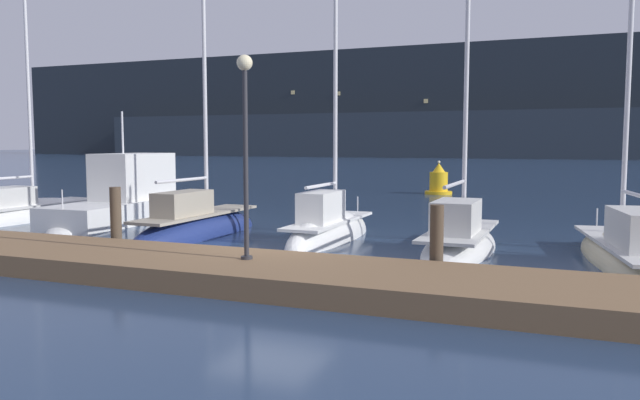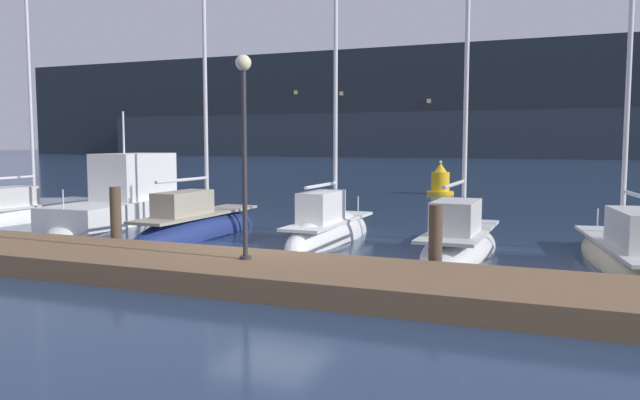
{
  "view_description": "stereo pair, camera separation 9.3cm",
  "coord_description": "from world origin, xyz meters",
  "px_view_note": "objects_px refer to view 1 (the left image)",
  "views": [
    {
      "loc": [
        6.52,
        -13.21,
        2.82
      ],
      "look_at": [
        0.0,
        3.15,
        1.2
      ],
      "focal_mm": 35.0,
      "sensor_mm": 36.0,
      "label": 1
    },
    {
      "loc": [
        6.6,
        -13.18,
        2.82
      ],
      "look_at": [
        0.0,
        3.15,
        1.2
      ],
      "focal_mm": 35.0,
      "sensor_mm": 36.0,
      "label": 2
    }
  ],
  "objects_px": {
    "sailboat_berth_4": "(329,235)",
    "dock_lamppost": "(245,124)",
    "channel_buoy": "(439,182)",
    "sailboat_berth_3": "(197,232)",
    "sailboat_berth_1": "(18,217)",
    "sailboat_berth_6": "(628,258)",
    "motorboat_berth_2": "(125,208)",
    "sailboat_berth_5": "(460,245)"
  },
  "relations": [
    {
      "from": "sailboat_berth_1",
      "to": "sailboat_berth_3",
      "type": "relative_size",
      "value": 1.29
    },
    {
      "from": "sailboat_berth_3",
      "to": "motorboat_berth_2",
      "type": "bearing_deg",
      "value": 154.19
    },
    {
      "from": "sailboat_berth_1",
      "to": "dock_lamppost",
      "type": "bearing_deg",
      "value": -24.48
    },
    {
      "from": "sailboat_berth_6",
      "to": "channel_buoy",
      "type": "relative_size",
      "value": 5.02
    },
    {
      "from": "sailboat_berth_4",
      "to": "sailboat_berth_5",
      "type": "xyz_separation_m",
      "value": [
        3.83,
        -0.51,
        0.03
      ]
    },
    {
      "from": "sailboat_berth_6",
      "to": "dock_lamppost",
      "type": "distance_m",
      "value": 9.29
    },
    {
      "from": "sailboat_berth_1",
      "to": "sailboat_berth_6",
      "type": "xyz_separation_m",
      "value": [
        19.87,
        -0.97,
        0.04
      ]
    },
    {
      "from": "sailboat_berth_3",
      "to": "dock_lamppost",
      "type": "bearing_deg",
      "value": -48.14
    },
    {
      "from": "channel_buoy",
      "to": "dock_lamppost",
      "type": "height_order",
      "value": "dock_lamppost"
    },
    {
      "from": "sailboat_berth_1",
      "to": "sailboat_berth_5",
      "type": "relative_size",
      "value": 1.51
    },
    {
      "from": "motorboat_berth_2",
      "to": "sailboat_berth_4",
      "type": "xyz_separation_m",
      "value": [
        8.31,
        -1.27,
        -0.35
      ]
    },
    {
      "from": "dock_lamppost",
      "to": "sailboat_berth_3",
      "type": "bearing_deg",
      "value": 131.86
    },
    {
      "from": "sailboat_berth_5",
      "to": "sailboat_berth_6",
      "type": "xyz_separation_m",
      "value": [
        3.91,
        -0.4,
        -0.01
      ]
    },
    {
      "from": "channel_buoy",
      "to": "dock_lamppost",
      "type": "xyz_separation_m",
      "value": [
        0.55,
        -23.13,
        2.52
      ]
    },
    {
      "from": "sailboat_berth_4",
      "to": "channel_buoy",
      "type": "relative_size",
      "value": 4.58
    },
    {
      "from": "sailboat_berth_3",
      "to": "sailboat_berth_1",
      "type": "bearing_deg",
      "value": 173.73
    },
    {
      "from": "channel_buoy",
      "to": "sailboat_berth_4",
      "type": "bearing_deg",
      "value": -89.29
    },
    {
      "from": "sailboat_berth_3",
      "to": "sailboat_berth_5",
      "type": "xyz_separation_m",
      "value": [
        7.78,
        0.33,
        0.03
      ]
    },
    {
      "from": "motorboat_berth_2",
      "to": "dock_lamppost",
      "type": "height_order",
      "value": "dock_lamppost"
    },
    {
      "from": "motorboat_berth_2",
      "to": "sailboat_berth_4",
      "type": "distance_m",
      "value": 8.41
    },
    {
      "from": "sailboat_berth_4",
      "to": "motorboat_berth_2",
      "type": "bearing_deg",
      "value": 171.29
    },
    {
      "from": "sailboat_berth_4",
      "to": "dock_lamppost",
      "type": "bearing_deg",
      "value": -86.58
    },
    {
      "from": "sailboat_berth_5",
      "to": "sailboat_berth_4",
      "type": "bearing_deg",
      "value": 172.43
    },
    {
      "from": "sailboat_berth_3",
      "to": "channel_buoy",
      "type": "relative_size",
      "value": 4.9
    },
    {
      "from": "motorboat_berth_2",
      "to": "channel_buoy",
      "type": "bearing_deg",
      "value": 63.53
    },
    {
      "from": "sailboat_berth_4",
      "to": "dock_lamppost",
      "type": "relative_size",
      "value": 2.05
    },
    {
      "from": "sailboat_berth_3",
      "to": "sailboat_berth_6",
      "type": "height_order",
      "value": "sailboat_berth_6"
    },
    {
      "from": "sailboat_berth_1",
      "to": "dock_lamppost",
      "type": "distance_m",
      "value": 14.04
    },
    {
      "from": "sailboat_berth_4",
      "to": "sailboat_berth_5",
      "type": "height_order",
      "value": "sailboat_berth_4"
    },
    {
      "from": "sailboat_berth_4",
      "to": "dock_lamppost",
      "type": "xyz_separation_m",
      "value": [
        0.34,
        -5.61,
        3.06
      ]
    },
    {
      "from": "sailboat_berth_6",
      "to": "sailboat_berth_5",
      "type": "bearing_deg",
      "value": 174.16
    },
    {
      "from": "sailboat_berth_3",
      "to": "sailboat_berth_4",
      "type": "xyz_separation_m",
      "value": [
        3.94,
        0.84,
        -0.0
      ]
    },
    {
      "from": "sailboat_berth_6",
      "to": "channel_buoy",
      "type": "bearing_deg",
      "value": 113.36
    },
    {
      "from": "sailboat_berth_6",
      "to": "sailboat_berth_3",
      "type": "bearing_deg",
      "value": 179.65
    },
    {
      "from": "motorboat_berth_2",
      "to": "sailboat_berth_5",
      "type": "height_order",
      "value": "sailboat_berth_5"
    },
    {
      "from": "motorboat_berth_2",
      "to": "sailboat_berth_3",
      "type": "height_order",
      "value": "sailboat_berth_3"
    },
    {
      "from": "sailboat_berth_1",
      "to": "channel_buoy",
      "type": "relative_size",
      "value": 6.31
    },
    {
      "from": "motorboat_berth_2",
      "to": "sailboat_berth_4",
      "type": "bearing_deg",
      "value": -8.71
    },
    {
      "from": "sailboat_berth_3",
      "to": "sailboat_berth_5",
      "type": "bearing_deg",
      "value": 2.42
    },
    {
      "from": "sailboat_berth_3",
      "to": "channel_buoy",
      "type": "bearing_deg",
      "value": 78.53
    },
    {
      "from": "sailboat_berth_5",
      "to": "sailboat_berth_6",
      "type": "bearing_deg",
      "value": -5.84
    },
    {
      "from": "sailboat_berth_3",
      "to": "channel_buoy",
      "type": "height_order",
      "value": "sailboat_berth_3"
    }
  ]
}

